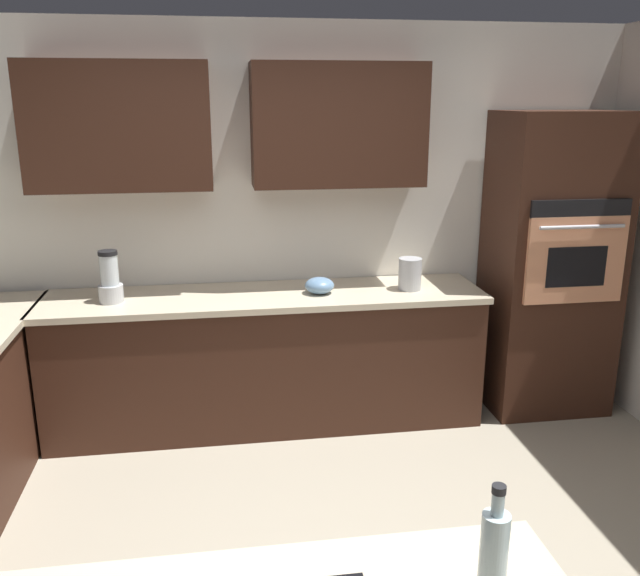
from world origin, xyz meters
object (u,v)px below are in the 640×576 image
(blender, at_px, (110,280))
(kettle, at_px, (410,274))
(wall_oven, at_px, (551,265))
(mixing_bowl, at_px, (320,285))
(second_bottle, at_px, (493,556))

(blender, xyz_separation_m, kettle, (-1.90, 0.00, -0.03))
(wall_oven, bearing_deg, mixing_bowl, 1.18)
(wall_oven, height_order, blender, wall_oven)
(second_bottle, bearing_deg, blender, -64.88)
(second_bottle, bearing_deg, wall_oven, -119.48)
(wall_oven, relative_size, second_bottle, 6.13)
(wall_oven, distance_m, second_bottle, 3.24)
(mixing_bowl, bearing_deg, wall_oven, -178.82)
(blender, height_order, second_bottle, second_bottle)
(wall_oven, xyz_separation_m, kettle, (1.00, 0.03, -0.02))
(kettle, bearing_deg, second_bottle, 77.97)
(second_bottle, bearing_deg, kettle, -102.03)
(blender, xyz_separation_m, mixing_bowl, (-1.30, 0.00, -0.09))
(kettle, relative_size, second_bottle, 0.63)
(second_bottle, bearing_deg, mixing_bowl, -89.87)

